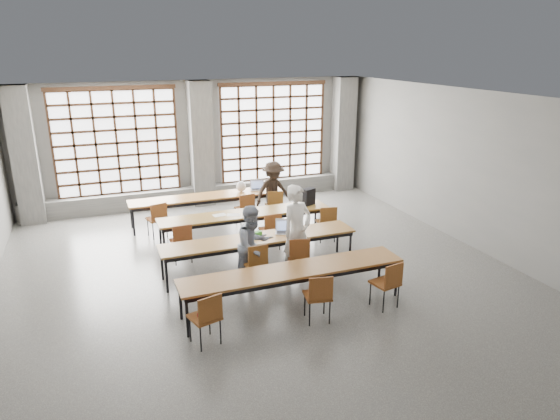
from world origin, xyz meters
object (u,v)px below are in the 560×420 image
(student_female, at_px, (253,246))
(mouse, at_px, (303,231))
(desk_row_c, at_px, (260,240))
(student_back, at_px, (273,192))
(student_male, at_px, (297,232))
(chair_near_mid, at_px, (319,293))
(chair_back_left, at_px, (158,216))
(chair_front_left, at_px, (256,260))
(chair_mid_left, at_px, (182,239))
(chair_near_left, at_px, (207,314))
(backpack, at_px, (308,197))
(plastic_bag, at_px, (241,186))
(desk_row_b, at_px, (245,215))
(laptop_back, at_px, (257,187))
(desk_row_a, at_px, (208,198))
(chair_near_right, at_px, (388,280))
(laptop_front, at_px, (284,229))
(desk_row_d, at_px, (294,272))
(chair_back_right, at_px, (275,203))
(phone, at_px, (270,237))
(chair_mid_centre, at_px, (271,227))
(green_box, at_px, (256,234))
(chair_back_mid, at_px, (246,206))
(chair_front_right, at_px, (298,254))
(red_pouch, at_px, (204,314))
(chair_mid_right, at_px, (327,220))

(student_female, xyz_separation_m, mouse, (1.25, 0.48, -0.04))
(desk_row_c, xyz_separation_m, student_back, (1.32, 2.76, 0.13))
(student_male, distance_m, mouse, 0.62)
(chair_near_mid, bearing_deg, chair_back_left, 111.40)
(chair_front_left, bearing_deg, chair_mid_left, 124.88)
(chair_near_left, distance_m, backpack, 5.19)
(student_male, height_order, plastic_bag, student_male)
(desk_row_b, xyz_separation_m, laptop_back, (0.88, 1.78, 0.13))
(desk_row_a, height_order, chair_near_right, chair_near_right)
(laptop_front, bearing_deg, desk_row_d, -106.26)
(chair_back_right, distance_m, phone, 2.96)
(laptop_back, distance_m, phone, 3.58)
(chair_mid_left, relative_size, chair_mid_centre, 1.00)
(chair_front_left, height_order, backpack, backpack)
(desk_row_b, height_order, chair_back_left, chair_back_left)
(chair_near_left, bearing_deg, student_male, 38.46)
(chair_near_left, xyz_separation_m, laptop_back, (2.69, 5.62, 0.25))
(chair_near_right, distance_m, mouse, 2.34)
(chair_back_left, xyz_separation_m, mouse, (2.61, -2.65, 0.21))
(chair_mid_centre, distance_m, laptop_front, 0.89)
(desk_row_d, xyz_separation_m, green_box, (-0.12, 1.71, 0.11))
(chair_mid_left, relative_size, chair_near_mid, 1.00)
(student_male, relative_size, laptop_back, 4.43)
(chair_mid_centre, bearing_deg, laptop_back, 78.66)
(student_male, relative_size, laptop_front, 4.20)
(chair_back_right, bearing_deg, desk_row_a, 158.40)
(laptop_front, bearing_deg, student_back, 74.33)
(chair_back_mid, distance_m, student_back, 0.85)
(chair_back_left, relative_size, student_female, 0.56)
(green_box, bearing_deg, desk_row_a, 94.20)
(chair_front_right, height_order, phone, chair_front_right)
(desk_row_c, bearing_deg, desk_row_b, 82.91)
(chair_near_mid, distance_m, mouse, 2.36)
(laptop_back, distance_m, mouse, 3.39)
(backpack, bearing_deg, chair_back_left, 140.93)
(desk_row_d, relative_size, plastic_bag, 13.99)
(desk_row_a, distance_m, mouse, 3.50)
(student_female, distance_m, mouse, 1.34)
(desk_row_a, xyz_separation_m, chair_front_right, (0.87, -3.89, -0.13))
(student_back, height_order, plastic_bag, student_back)
(desk_row_d, bearing_deg, student_female, 107.92)
(green_box, relative_size, red_pouch, 1.25)
(chair_front_left, bearing_deg, chair_near_right, -41.02)
(chair_near_left, height_order, student_female, student_female)
(chair_front_right, relative_size, chair_near_right, 1.00)
(chair_mid_centre, distance_m, chair_mid_right, 1.38)
(desk_row_b, xyz_separation_m, student_female, (-0.50, -2.09, 0.12))
(desk_row_b, height_order, chair_near_left, chair_near_left)
(chair_back_mid, height_order, chair_back_right, same)
(chair_back_right, distance_m, chair_front_right, 3.34)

